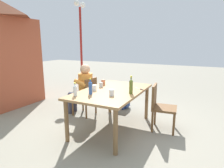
% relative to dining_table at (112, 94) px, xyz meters
% --- Properties ---
extents(ground_plane, '(24.00, 24.00, 0.00)m').
position_rel_dining_table_xyz_m(ground_plane, '(0.00, 0.00, -0.68)').
color(ground_plane, gray).
extents(dining_table, '(1.74, 1.06, 0.77)m').
position_rel_dining_table_xyz_m(dining_table, '(0.00, 0.00, 0.00)').
color(dining_table, '#A37547').
rests_on(dining_table, ground_plane).
extents(chair_far_right, '(0.46, 0.46, 0.87)m').
position_rel_dining_table_xyz_m(chair_far_right, '(0.39, 0.83, -0.20)').
color(chair_far_right, brown).
rests_on(chair_far_right, ground_plane).
extents(chair_near_right, '(0.49, 0.49, 0.87)m').
position_rel_dining_table_xyz_m(chair_near_right, '(0.38, -0.83, -0.20)').
color(chair_near_right, brown).
rests_on(chair_near_right, ground_plane).
extents(person_in_white_shirt, '(0.47, 0.61, 1.18)m').
position_rel_dining_table_xyz_m(person_in_white_shirt, '(0.39, 0.94, -0.03)').
color(person_in_white_shirt, orange).
rests_on(person_in_white_shirt, ground_plane).
extents(bottle_clear, '(0.06, 0.06, 0.23)m').
position_rel_dining_table_xyz_m(bottle_clear, '(-0.62, 0.38, 0.18)').
color(bottle_clear, white).
rests_on(bottle_clear, dining_table).
extents(bottle_olive, '(0.06, 0.06, 0.32)m').
position_rel_dining_table_xyz_m(bottle_olive, '(-0.08, -0.41, 0.22)').
color(bottle_olive, '#566623').
rests_on(bottle_olive, dining_table).
extents(bottle_blue, '(0.06, 0.06, 0.28)m').
position_rel_dining_table_xyz_m(bottle_blue, '(-0.42, 0.21, 0.20)').
color(bottle_blue, '#2D56A3').
rests_on(bottle_blue, dining_table).
extents(cup_steel, '(0.08, 0.08, 0.10)m').
position_rel_dining_table_xyz_m(cup_steel, '(0.14, 0.31, 0.13)').
color(cup_steel, '#B2B7BC').
rests_on(cup_steel, dining_table).
extents(cup_white, '(0.08, 0.08, 0.11)m').
position_rel_dining_table_xyz_m(cup_white, '(-0.17, 0.28, 0.14)').
color(cup_white, white).
rests_on(cup_white, dining_table).
extents(cup_terracotta, '(0.08, 0.08, 0.11)m').
position_rel_dining_table_xyz_m(cup_terracotta, '(0.35, 0.38, 0.14)').
color(cup_terracotta, '#BC6B47').
rests_on(cup_terracotta, dining_table).
extents(cup_glass, '(0.08, 0.08, 0.11)m').
position_rel_dining_table_xyz_m(cup_glass, '(-0.35, -0.17, 0.14)').
color(cup_glass, silver).
rests_on(cup_glass, dining_table).
extents(table_knife, '(0.15, 0.21, 0.01)m').
position_rel_dining_table_xyz_m(table_knife, '(0.33, -0.43, 0.09)').
color(table_knife, silver).
rests_on(table_knife, dining_table).
extents(backpack_by_near_side, '(0.33, 0.25, 0.39)m').
position_rel_dining_table_xyz_m(backpack_by_near_side, '(1.22, 0.29, -0.49)').
color(backpack_by_near_side, '#2D4784').
rests_on(backpack_by_near_side, ground_plane).
extents(lamp_post, '(0.56, 0.20, 3.09)m').
position_rel_dining_table_xyz_m(lamp_post, '(2.82, 2.68, 1.48)').
color(lamp_post, maroon).
rests_on(lamp_post, ground_plane).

